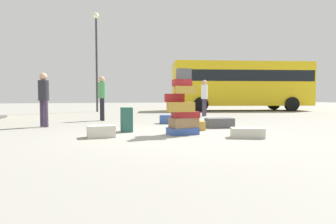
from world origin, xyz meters
name	(u,v)px	position (x,y,z in m)	size (l,w,h in m)	color
ground_plane	(177,134)	(0.00, 0.00, 0.00)	(80.00, 80.00, 0.00)	gray
suitcase_tower	(182,110)	(0.09, -0.09, 0.57)	(0.78, 0.60, 1.53)	#334F99
suitcase_tan_foreground_near	(190,126)	(0.58, 0.66, 0.12)	(0.78, 0.28, 0.24)	#B28C33
suitcase_charcoal_right_side	(219,123)	(1.62, 1.00, 0.14)	(0.76, 0.43, 0.28)	#4C4C51
suitcase_cream_behind_tower	(101,131)	(-1.75, 0.01, 0.13)	(0.58, 0.39, 0.26)	beige
suitcase_cream_foreground_far	(247,133)	(1.27, -0.97, 0.11)	(0.69, 0.35, 0.22)	beige
suitcase_teal_white_trunk	(127,120)	(-1.07, 0.83, 0.31)	(0.26, 0.35, 0.62)	#26594C
suitcase_navy_left_side	(170,119)	(0.62, 2.61, 0.14)	(0.66, 0.34, 0.28)	#334F99
person_bearded_onlooker	(204,95)	(3.24, 5.67, 1.00)	(0.30, 0.30, 1.68)	#3F334C
person_tourist_with_camera	(102,94)	(-1.46, 4.50, 0.99)	(0.30, 0.34, 1.66)	black
person_passerby_in_red	(44,95)	(-3.24, 2.70, 0.95)	(0.30, 0.30, 1.59)	#3F334C
parked_bus	(240,83)	(7.86, 10.12, 1.83)	(9.26, 4.38, 3.15)	yellow
lamp_post	(96,47)	(-1.37, 11.11, 3.89)	(0.36, 0.36, 5.93)	#333338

